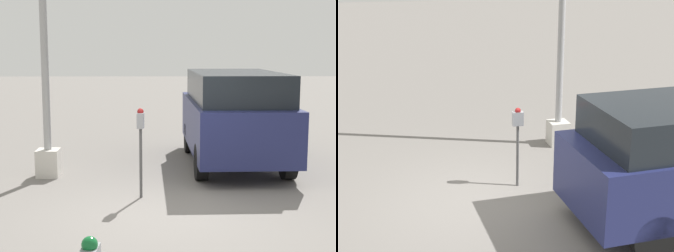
{
  "view_description": "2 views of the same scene",
  "coord_description": "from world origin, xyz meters",
  "views": [
    {
      "loc": [
        -7.82,
        0.16,
        2.55
      ],
      "look_at": [
        1.29,
        0.0,
        1.17
      ],
      "focal_mm": 55.0,
      "sensor_mm": 36.0,
      "label": 1
    },
    {
      "loc": [
        -1.71,
        -8.11,
        4.25
      ],
      "look_at": [
        0.74,
        1.14,
        0.99
      ],
      "focal_mm": 55.0,
      "sensor_mm": 36.0,
      "label": 2
    }
  ],
  "objects": [
    {
      "name": "parked_van",
      "position": [
        3.32,
        -1.48,
        1.12
      ],
      "size": [
        4.45,
        2.05,
        2.05
      ],
      "rotation": [
        0.0,
        0.0,
        0.02
      ],
      "color": "navy",
      "rests_on": "ground"
    },
    {
      "name": "lamp_post",
      "position": [
        2.31,
        2.39,
        2.18
      ],
      "size": [
        0.44,
        0.44,
        6.78
      ],
      "color": "beige",
      "rests_on": "ground"
    },
    {
      "name": "parking_meter_near",
      "position": [
        0.79,
        0.48,
        1.14
      ],
      "size": [
        0.21,
        0.12,
        1.55
      ],
      "rotation": [
        0.0,
        0.0,
        -0.07
      ],
      "color": "#4C4C4C",
      "rests_on": "ground"
    },
    {
      "name": "ground_plane",
      "position": [
        0.0,
        0.0,
        0.0
      ],
      "size": [
        80.0,
        80.0,
        0.0
      ],
      "primitive_type": "plane",
      "color": "slate"
    }
  ]
}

